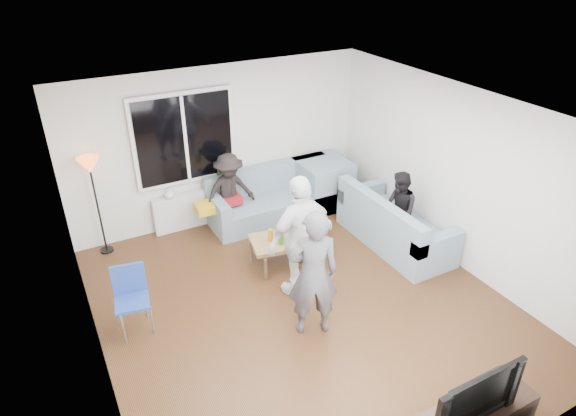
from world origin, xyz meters
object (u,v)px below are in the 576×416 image
coffee_table (288,250)px  sofa_back_section (276,195)px  sofa_right_section (396,220)px  player_left (313,274)px  floor_lamp (98,207)px  spectator_right (399,210)px  side_chair (132,302)px  player_right (301,238)px  spectator_back (230,192)px  television (470,392)px

coffee_table → sofa_back_section: bearing=71.0°
sofa_right_section → player_left: bearing=116.7°
coffee_table → floor_lamp: size_ratio=0.71×
player_left → floor_lamp: bearing=-37.6°
floor_lamp → coffee_table: bearing=-33.6°
sofa_back_section → sofa_right_section: 2.07m
spectator_right → coffee_table: bearing=-83.6°
sofa_back_section → side_chair: (-2.81, -1.70, 0.01)m
player_right → coffee_table: bearing=-114.3°
sofa_right_section → coffee_table: bearing=78.4°
side_chair → spectator_back: size_ratio=0.65×
floor_lamp → spectator_right: (4.07, -1.96, -0.17)m
player_left → coffee_table: bearing=-87.4°
sofa_back_section → floor_lamp: 2.84m
sofa_right_section → spectator_back: 2.68m
player_right → spectator_back: (-0.17, 2.03, -0.21)m
sofa_back_section → spectator_right: size_ratio=1.87×
coffee_table → player_right: bearing=-105.6°
side_chair → player_right: bearing=2.0°
player_right → television: 2.77m
floor_lamp → player_right: bearing=-46.6°
spectator_back → side_chair: bearing=-141.9°
sofa_back_section → sofa_right_section: (1.26, -1.64, 0.00)m
coffee_table → player_left: player_left is taller
sofa_right_section → spectator_right: bearing=-180.0°
spectator_back → floor_lamp: bearing=169.9°
floor_lamp → spectator_right: floor_lamp is taller
sofa_right_section → side_chair: side_chair is taller
coffee_table → side_chair: 2.41m
floor_lamp → spectator_back: size_ratio=1.18×
sofa_back_section → player_left: (-0.89, -2.72, 0.41)m
coffee_table → spectator_right: 1.80m
spectator_right → sofa_right_section: bearing=-160.8°
coffee_table → television: television is taller
sofa_right_section → player_left: 2.44m
side_chair → spectator_right: spectator_right is taller
side_chair → player_right: player_right is taller
sofa_right_section → television: (-1.74, -3.13, 0.30)m
sofa_back_section → player_left: 2.89m
floor_lamp → television: bearing=-65.2°
floor_lamp → spectator_right: bearing=-25.7°
coffee_table → television: (-0.03, -3.48, 0.53)m
sofa_back_section → spectator_back: 0.85m
player_right → spectator_back: 2.05m
sofa_right_section → spectator_back: size_ratio=1.51×
floor_lamp → spectator_back: bearing=-7.2°
television → spectator_right: bearing=60.7°
coffee_table → floor_lamp: 2.90m
floor_lamp → spectator_back: (1.99, -0.25, -0.12)m
player_right → sofa_right_section: bearing=-177.8°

